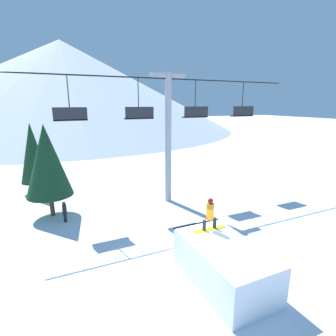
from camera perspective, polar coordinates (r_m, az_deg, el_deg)
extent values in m
plane|color=white|center=(10.89, 6.97, -23.80)|extent=(220.00, 220.00, 0.00)
cone|color=silver|center=(74.13, -21.86, 16.23)|extent=(84.17, 84.17, 21.66)
cube|color=white|center=(10.67, 11.99, -19.75)|extent=(2.21, 4.02, 1.57)
cube|color=silver|center=(11.70, 6.37, -12.06)|extent=(2.21, 0.10, 0.06)
cube|color=yellow|center=(11.24, 8.97, -13.03)|extent=(1.44, 0.26, 0.03)
cylinder|color=black|center=(11.01, 7.90, -12.22)|extent=(0.14, 0.14, 0.44)
cylinder|color=black|center=(11.27, 10.11, -11.68)|extent=(0.14, 0.14, 0.44)
cylinder|color=orange|center=(10.91, 9.13, -9.28)|extent=(0.30, 0.30, 0.68)
sphere|color=maroon|center=(10.74, 9.22, -7.07)|extent=(0.22, 0.22, 0.22)
cylinder|color=#9E9EA3|center=(17.48, 0.04, 6.12)|extent=(0.43, 0.43, 8.54)
cube|color=#9E9EA3|center=(17.40, 0.04, 19.51)|extent=(2.40, 0.24, 0.24)
cylinder|color=black|center=(17.38, 0.04, 18.85)|extent=(18.83, 0.08, 0.08)
cylinder|color=#28282D|center=(15.79, -20.83, 14.10)|extent=(0.06, 0.06, 2.41)
cube|color=#232328|center=(15.82, -20.45, 9.76)|extent=(1.80, 0.44, 0.08)
cube|color=#232328|center=(15.62, -20.50, 11.00)|extent=(1.80, 0.08, 0.70)
cylinder|color=#28282D|center=(16.59, -6.47, 14.84)|extent=(0.06, 0.06, 2.41)
cube|color=#232328|center=(16.61, -6.36, 10.69)|extent=(1.80, 0.44, 0.08)
cube|color=#232328|center=(16.43, -6.19, 11.88)|extent=(1.80, 0.08, 0.70)
cylinder|color=#28282D|center=(18.25, 5.96, 14.77)|extent=(0.06, 0.06, 2.41)
cube|color=#232328|center=(18.27, 5.86, 10.99)|extent=(1.80, 0.44, 0.08)
cube|color=#232328|center=(18.10, 6.19, 12.07)|extent=(1.80, 0.08, 0.70)
cylinder|color=#28282D|center=(20.56, 15.93, 14.22)|extent=(0.06, 0.06, 2.41)
cube|color=#232328|center=(20.58, 15.71, 10.88)|extent=(1.80, 0.44, 0.08)
cube|color=#232328|center=(20.43, 16.10, 11.82)|extent=(1.80, 0.08, 0.70)
cylinder|color=#4C3823|center=(17.43, -23.93, -7.44)|extent=(0.26, 0.26, 1.30)
cone|color=#14381E|center=(16.69, -24.86, 1.48)|extent=(2.63, 2.63, 4.24)
cylinder|color=#4C3823|center=(22.38, -26.60, -3.72)|extent=(0.29, 0.29, 0.85)
cone|color=#14381E|center=(21.79, -27.36, 2.97)|extent=(2.03, 2.03, 4.46)
cylinder|color=black|center=(16.41, -21.45, -10.12)|extent=(0.17, 0.17, 0.45)
cylinder|color=black|center=(16.21, -21.62, -8.42)|extent=(0.24, 0.24, 0.60)
sphere|color=#232328|center=(16.07, -21.74, -7.13)|extent=(0.18, 0.18, 0.18)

